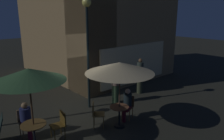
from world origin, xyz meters
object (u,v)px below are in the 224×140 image
(street_lamp_near_corner, at_px, (87,30))
(patron_standing_2, at_px, (116,86))
(patio_umbrella_1, at_px, (29,75))
(cafe_chair_1, at_px, (96,112))
(patron_standing_3, at_px, (140,76))
(cafe_chair_3, at_px, (25,120))
(patio_umbrella_0, at_px, (120,68))
(patron_seated_1, at_px, (26,118))
(patron_seated_0, at_px, (127,103))
(cafe_chair_2, at_px, (60,123))
(cafe_table_1, at_px, (34,130))
(cafe_chair_0, at_px, (128,105))
(cafe_table_0, at_px, (119,113))

(street_lamp_near_corner, distance_m, patron_standing_2, 2.81)
(patio_umbrella_1, bearing_deg, cafe_chair_1, -8.43)
(patron_standing_2, xyz_separation_m, patron_standing_3, (1.79, 0.14, 0.11))
(cafe_chair_3, bearing_deg, patio_umbrella_0, 61.65)
(cafe_chair_3, bearing_deg, patron_seated_1, -0.00)
(patron_seated_0, height_order, patron_standing_3, patron_standing_3)
(cafe_chair_2, xyz_separation_m, patron_standing_2, (3.29, 0.93, 0.26))
(cafe_table_1, bearing_deg, cafe_chair_3, 86.53)
(patron_seated_1, bearing_deg, cafe_chair_3, 180.00)
(street_lamp_near_corner, xyz_separation_m, cafe_table_1, (-2.96, -1.25, -2.77))
(patron_seated_0, height_order, patron_seated_1, patron_seated_0)
(patio_umbrella_1, height_order, cafe_chair_0, patio_umbrella_1)
(street_lamp_near_corner, height_order, patron_standing_3, street_lamp_near_corner)
(street_lamp_near_corner, distance_m, patron_seated_0, 3.26)
(cafe_table_0, height_order, cafe_chair_2, cafe_chair_2)
(patio_umbrella_0, xyz_separation_m, cafe_chair_1, (-0.64, 0.53, -1.63))
(patron_standing_3, bearing_deg, cafe_table_1, 146.96)
(patio_umbrella_1, xyz_separation_m, patron_seated_0, (3.37, -0.63, -1.59))
(patio_umbrella_1, xyz_separation_m, cafe_chair_1, (2.13, -0.32, -1.71))
(cafe_table_1, bearing_deg, patron_seated_1, 86.53)
(patio_umbrella_1, bearing_deg, patio_umbrella_0, -16.91)
(cafe_table_1, relative_size, cafe_chair_2, 0.84)
(patio_umbrella_0, xyz_separation_m, patron_seated_0, (0.60, 0.21, -1.50))
(cafe_chair_0, xyz_separation_m, patron_seated_0, (-0.13, -0.05, 0.14))
(cafe_chair_2, distance_m, patron_seated_1, 1.13)
(patron_seated_1, bearing_deg, patron_seated_0, 71.70)
(patron_seated_0, xyz_separation_m, patron_seated_1, (-3.33, 1.33, -0.01))
(cafe_table_0, xyz_separation_m, patio_umbrella_1, (-2.77, 0.84, 1.73))
(cafe_chair_2, height_order, patron_seated_0, patron_seated_0)
(cafe_table_0, distance_m, cafe_chair_1, 0.83)
(cafe_chair_0, xyz_separation_m, cafe_chair_1, (-1.37, 0.27, 0.02))
(patio_umbrella_0, distance_m, patio_umbrella_1, 2.90)
(patio_umbrella_1, distance_m, patron_seated_1, 1.75)
(cafe_table_1, distance_m, patio_umbrella_0, 3.33)
(cafe_chair_2, xyz_separation_m, cafe_chair_3, (-0.78, 0.94, 0.00))
(street_lamp_near_corner, bearing_deg, cafe_chair_3, -172.03)
(patio_umbrella_1, bearing_deg, cafe_chair_2, -6.86)
(cafe_chair_0, bearing_deg, cafe_table_0, 0.00)
(cafe_chair_0, relative_size, cafe_chair_1, 0.98)
(cafe_table_1, relative_size, cafe_chair_1, 0.83)
(cafe_table_1, bearing_deg, patron_seated_0, -10.57)
(cafe_table_0, height_order, cafe_table_1, cafe_table_0)
(patio_umbrella_0, height_order, patron_standing_2, patio_umbrella_0)
(cafe_chair_1, bearing_deg, cafe_chair_3, -169.67)
(cafe_chair_1, xyz_separation_m, patron_standing_3, (3.78, 1.28, 0.35))
(patio_umbrella_0, bearing_deg, patio_umbrella_1, 163.09)
(cafe_table_0, distance_m, patron_standing_3, 3.65)
(patron_seated_0, bearing_deg, cafe_chair_0, 180.00)
(patio_umbrella_0, distance_m, patron_standing_3, 3.85)
(cafe_table_1, distance_m, cafe_chair_0, 3.55)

